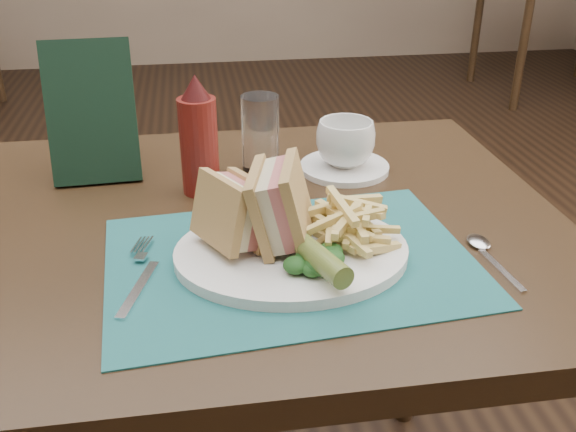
# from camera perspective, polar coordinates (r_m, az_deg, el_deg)

# --- Properties ---
(floor) EXTENTS (7.00, 7.00, 0.00)m
(floor) POSITION_cam_1_polar(r_m,az_deg,el_deg) (1.77, -4.21, -14.39)
(floor) COLOR black
(floor) RESTS_ON ground
(wall_back) EXTENTS (6.00, 0.00, 6.00)m
(wall_back) POSITION_cam_1_polar(r_m,az_deg,el_deg) (4.97, -7.81, 13.35)
(wall_back) COLOR gray
(wall_back) RESTS_ON ground
(table_main) EXTENTS (0.90, 0.75, 0.75)m
(table_main) POSITION_cam_1_polar(r_m,az_deg,el_deg) (1.15, -2.61, -16.87)
(table_main) COLOR black
(table_main) RESTS_ON ground
(table_bg_right) EXTENTS (0.90, 0.75, 0.75)m
(table_bg_right) POSITION_cam_1_polar(r_m,az_deg,el_deg) (4.43, 22.90, 14.84)
(table_bg_right) COLOR black
(table_bg_right) RESTS_ON ground
(placemat) EXTENTS (0.49, 0.37, 0.00)m
(placemat) POSITION_cam_1_polar(r_m,az_deg,el_deg) (0.82, 0.21, -3.96)
(placemat) COLOR #1C595A
(placemat) RESTS_ON table_main
(plate) EXTENTS (0.31, 0.25, 0.01)m
(plate) POSITION_cam_1_polar(r_m,az_deg,el_deg) (0.82, 0.32, -3.27)
(plate) COLOR white
(plate) RESTS_ON placemat
(sandwich_half_a) EXTENTS (0.11, 0.12, 0.10)m
(sandwich_half_a) POSITION_cam_1_polar(r_m,az_deg,el_deg) (0.80, -6.20, 0.03)
(sandwich_half_a) COLOR tan
(sandwich_half_a) RESTS_ON plate
(sandwich_half_b) EXTENTS (0.10, 0.13, 0.11)m
(sandwich_half_b) POSITION_cam_1_polar(r_m,az_deg,el_deg) (0.81, -2.11, 1.14)
(sandwich_half_b) COLOR tan
(sandwich_half_b) RESTS_ON plate
(kale_garnish) EXTENTS (0.11, 0.08, 0.03)m
(kale_garnish) POSITION_cam_1_polar(r_m,az_deg,el_deg) (0.77, 1.55, -3.91)
(kale_garnish) COLOR #163D16
(kale_garnish) RESTS_ON plate
(pickle_spear) EXTENTS (0.07, 0.12, 0.03)m
(pickle_spear) POSITION_cam_1_polar(r_m,az_deg,el_deg) (0.76, 2.54, -3.57)
(pickle_spear) COLOR #526325
(pickle_spear) RESTS_ON plate
(fries_pile) EXTENTS (0.18, 0.20, 0.06)m
(fries_pile) POSITION_cam_1_polar(r_m,az_deg,el_deg) (0.83, 5.25, -0.08)
(fries_pile) COLOR #D6BD6B
(fries_pile) RESTS_ON plate
(fork) EXTENTS (0.08, 0.17, 0.01)m
(fork) POSITION_cam_1_polar(r_m,az_deg,el_deg) (0.81, -13.08, -4.91)
(fork) COLOR silver
(fork) RESTS_ON placemat
(spoon) EXTENTS (0.05, 0.15, 0.01)m
(spoon) POSITION_cam_1_polar(r_m,az_deg,el_deg) (0.86, 17.77, -3.57)
(spoon) COLOR silver
(spoon) RESTS_ON table_main
(saucer) EXTENTS (0.19, 0.19, 0.01)m
(saucer) POSITION_cam_1_polar(r_m,az_deg,el_deg) (1.09, 5.03, 4.33)
(saucer) COLOR white
(saucer) RESTS_ON table_main
(coffee_cup) EXTENTS (0.14, 0.14, 0.08)m
(coffee_cup) POSITION_cam_1_polar(r_m,az_deg,el_deg) (1.07, 5.13, 6.47)
(coffee_cup) COLOR white
(coffee_cup) RESTS_ON saucer
(drinking_glass) EXTENTS (0.08, 0.08, 0.13)m
(drinking_glass) POSITION_cam_1_polar(r_m,az_deg,el_deg) (1.06, -2.47, 7.24)
(drinking_glass) COLOR white
(drinking_glass) RESTS_ON table_main
(ketchup_bottle) EXTENTS (0.06, 0.06, 0.19)m
(ketchup_bottle) POSITION_cam_1_polar(r_m,az_deg,el_deg) (0.98, -7.96, 7.12)
(ketchup_bottle) COLOR #5E1410
(ketchup_bottle) RESTS_ON table_main
(check_presenter) EXTENTS (0.14, 0.09, 0.22)m
(check_presenter) POSITION_cam_1_polar(r_m,az_deg,el_deg) (1.07, -17.08, 8.79)
(check_presenter) COLOR black
(check_presenter) RESTS_ON table_main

